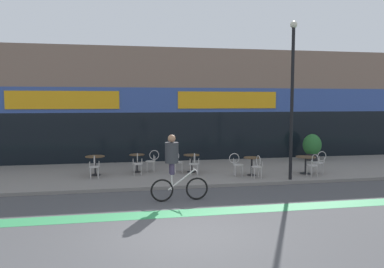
{
  "coord_description": "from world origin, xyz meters",
  "views": [
    {
      "loc": [
        -1.3,
        -8.19,
        3.07
      ],
      "look_at": [
        1.59,
        7.22,
        1.69
      ],
      "focal_mm": 35.0,
      "sensor_mm": 36.0,
      "label": 1
    }
  ],
  "objects_px": {
    "cafe_chair_4_side": "(320,161)",
    "bistro_table_2": "(192,160)",
    "cafe_chair_0_near": "(94,165)",
    "cyclist_0": "(174,164)",
    "bistro_table_3": "(252,163)",
    "planter_pot": "(312,146)",
    "cafe_chair_3_side": "(237,163)",
    "bistro_table_1": "(137,160)",
    "cafe_chair_3_near": "(257,165)",
    "cafe_chair_2_near": "(194,162)",
    "lamp_post": "(292,90)",
    "cafe_chair_2_side": "(177,160)",
    "cafe_chair_1_near": "(138,162)",
    "bistro_table_4": "(306,161)",
    "cafe_chair_1_side": "(152,159)",
    "cafe_chair_4_near": "(314,164)",
    "bistro_table_0": "(95,162)"
  },
  "relations": [
    {
      "from": "bistro_table_4",
      "to": "planter_pot",
      "type": "distance_m",
      "value": 3.73
    },
    {
      "from": "bistro_table_2",
      "to": "cafe_chair_3_near",
      "type": "relative_size",
      "value": 0.81
    },
    {
      "from": "cafe_chair_4_side",
      "to": "cyclist_0",
      "type": "xyz_separation_m",
      "value": [
        -6.39,
        -2.72,
        0.51
      ]
    },
    {
      "from": "cafe_chair_1_near",
      "to": "cafe_chair_4_near",
      "type": "distance_m",
      "value": 6.93
    },
    {
      "from": "cafe_chair_1_side",
      "to": "cafe_chair_4_near",
      "type": "xyz_separation_m",
      "value": [
        6.11,
        -2.24,
        0.0
      ]
    },
    {
      "from": "bistro_table_1",
      "to": "cafe_chair_2_side",
      "type": "relative_size",
      "value": 0.82
    },
    {
      "from": "bistro_table_3",
      "to": "cafe_chair_4_side",
      "type": "bearing_deg",
      "value": -1.93
    },
    {
      "from": "cafe_chair_2_side",
      "to": "cafe_chair_4_side",
      "type": "xyz_separation_m",
      "value": [
        5.75,
        -1.19,
        0.0
      ]
    },
    {
      "from": "cafe_chair_3_near",
      "to": "cafe_chair_4_side",
      "type": "bearing_deg",
      "value": -80.6
    },
    {
      "from": "bistro_table_0",
      "to": "bistro_table_3",
      "type": "xyz_separation_m",
      "value": [
        6.13,
        -1.14,
        -0.04
      ]
    },
    {
      "from": "bistro_table_4",
      "to": "cafe_chair_1_side",
      "type": "distance_m",
      "value": 6.31
    },
    {
      "from": "bistro_table_3",
      "to": "cafe_chair_1_near",
      "type": "bearing_deg",
      "value": 168.83
    },
    {
      "from": "bistro_table_3",
      "to": "cafe_chair_1_near",
      "type": "relative_size",
      "value": 0.8
    },
    {
      "from": "cafe_chair_2_side",
      "to": "cafe_chair_1_near",
      "type": "bearing_deg",
      "value": -170.65
    },
    {
      "from": "cafe_chair_3_side",
      "to": "bistro_table_1",
      "type": "bearing_deg",
      "value": 166.12
    },
    {
      "from": "cafe_chair_1_near",
      "to": "cafe_chair_4_side",
      "type": "xyz_separation_m",
      "value": [
        7.35,
        -0.98,
        0.0
      ]
    },
    {
      "from": "bistro_table_3",
      "to": "cafe_chair_4_side",
      "type": "relative_size",
      "value": 0.8
    },
    {
      "from": "bistro_table_4",
      "to": "lamp_post",
      "type": "xyz_separation_m",
      "value": [
        -1.1,
        -0.92,
        2.83
      ]
    },
    {
      "from": "cafe_chair_0_near",
      "to": "cafe_chair_4_near",
      "type": "relative_size",
      "value": 1.0
    },
    {
      "from": "cafe_chair_2_near",
      "to": "cyclist_0",
      "type": "height_order",
      "value": "cyclist_0"
    },
    {
      "from": "cafe_chair_1_side",
      "to": "cafe_chair_3_side",
      "type": "bearing_deg",
      "value": 151.54
    },
    {
      "from": "cafe_chair_4_near",
      "to": "cafe_chair_4_side",
      "type": "relative_size",
      "value": 1.0
    },
    {
      "from": "cyclist_0",
      "to": "bistro_table_1",
      "type": "bearing_deg",
      "value": 100.68
    },
    {
      "from": "bistro_table_3",
      "to": "planter_pot",
      "type": "distance_m",
      "value": 5.23
    },
    {
      "from": "bistro_table_2",
      "to": "cafe_chair_3_near",
      "type": "distance_m",
      "value": 2.82
    },
    {
      "from": "cyclist_0",
      "to": "cafe_chair_0_near",
      "type": "bearing_deg",
      "value": 126.22
    },
    {
      "from": "cafe_chair_3_side",
      "to": "lamp_post",
      "type": "relative_size",
      "value": 0.15
    },
    {
      "from": "bistro_table_2",
      "to": "cafe_chair_1_near",
      "type": "height_order",
      "value": "cafe_chair_1_near"
    },
    {
      "from": "cafe_chair_4_side",
      "to": "cafe_chair_0_near",
      "type": "bearing_deg",
      "value": -8.99
    },
    {
      "from": "bistro_table_4",
      "to": "cafe_chair_1_near",
      "type": "distance_m",
      "value": 6.8
    },
    {
      "from": "cafe_chair_2_side",
      "to": "lamp_post",
      "type": "xyz_separation_m",
      "value": [
        4.02,
        -2.12,
        2.82
      ]
    },
    {
      "from": "bistro_table_2",
      "to": "lamp_post",
      "type": "xyz_separation_m",
      "value": [
        3.4,
        -2.11,
        2.82
      ]
    },
    {
      "from": "bistro_table_4",
      "to": "cafe_chair_0_near",
      "type": "relative_size",
      "value": 0.88
    },
    {
      "from": "cafe_chair_3_near",
      "to": "bistro_table_3",
      "type": "bearing_deg",
      "value": -0.87
    },
    {
      "from": "bistro_table_3",
      "to": "cafe_chair_2_near",
      "type": "distance_m",
      "value": 2.29
    },
    {
      "from": "bistro_table_1",
      "to": "cafe_chair_0_near",
      "type": "height_order",
      "value": "cafe_chair_0_near"
    },
    {
      "from": "cafe_chair_4_side",
      "to": "bistro_table_2",
      "type": "bearing_deg",
      "value": -18.09
    },
    {
      "from": "cafe_chair_1_near",
      "to": "cyclist_0",
      "type": "bearing_deg",
      "value": -162.85
    },
    {
      "from": "bistro_table_3",
      "to": "cafe_chair_1_side",
      "type": "bearing_deg",
      "value": 158.49
    },
    {
      "from": "bistro_table_1",
      "to": "planter_pot",
      "type": "bearing_deg",
      "value": 10.05
    },
    {
      "from": "cafe_chair_2_side",
      "to": "cafe_chair_3_side",
      "type": "height_order",
      "value": "same"
    },
    {
      "from": "cafe_chair_2_near",
      "to": "lamp_post",
      "type": "bearing_deg",
      "value": -107.86
    },
    {
      "from": "cafe_chair_1_side",
      "to": "lamp_post",
      "type": "xyz_separation_m",
      "value": [
        5.0,
        -2.54,
        2.82
      ]
    },
    {
      "from": "bistro_table_2",
      "to": "cafe_chair_4_side",
      "type": "distance_m",
      "value": 5.25
    },
    {
      "from": "cafe_chair_1_side",
      "to": "bistro_table_0",
      "type": "bearing_deg",
      "value": 5.77
    },
    {
      "from": "planter_pot",
      "to": "cafe_chair_3_side",
      "type": "bearing_deg",
      "value": -148.01
    },
    {
      "from": "cafe_chair_0_near",
      "to": "cyclist_0",
      "type": "xyz_separation_m",
      "value": [
        2.61,
        -3.34,
        0.51
      ]
    },
    {
      "from": "cafe_chair_1_side",
      "to": "cafe_chair_2_side",
      "type": "xyz_separation_m",
      "value": [
        0.98,
        -0.42,
        0.0
      ]
    },
    {
      "from": "cafe_chair_2_side",
      "to": "cafe_chair_4_near",
      "type": "bearing_deg",
      "value": -17.49
    },
    {
      "from": "cyclist_0",
      "to": "cafe_chair_1_near",
      "type": "bearing_deg",
      "value": 102.75
    }
  ]
}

